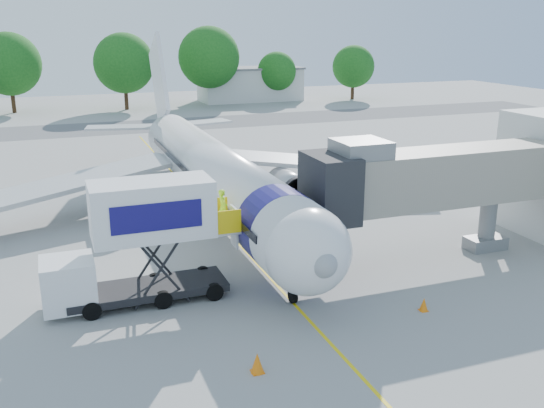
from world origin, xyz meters
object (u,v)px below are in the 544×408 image
object	(u,v)px
jet_bridge	(420,180)
catering_hiloader	(138,243)
ground_tug	(433,387)
aircraft	(211,172)

from	to	relation	value
jet_bridge	catering_hiloader	size ratio (longest dim) A/B	1.64
catering_hiloader	ground_tug	distance (m)	13.64
aircraft	ground_tug	xyz separation A→B (m)	(1.29, -22.29, -2.23)
aircraft	jet_bridge	distance (m)	13.77
ground_tug	jet_bridge	bearing A→B (deg)	34.20
catering_hiloader	ground_tug	size ratio (longest dim) A/B	2.21
aircraft	ground_tug	distance (m)	22.44
jet_bridge	ground_tug	size ratio (longest dim) A/B	3.62
aircraft	ground_tug	size ratio (longest dim) A/B	9.82
jet_bridge	catering_hiloader	distance (m)	14.35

